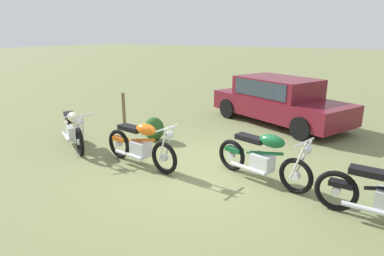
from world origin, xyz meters
TOP-DOWN VIEW (x-y plane):
  - ground_plane at (0.00, 0.00)m, footprint 120.00×120.00m
  - motorcycle_cream at (-3.42, -0.27)m, footprint 1.88×1.25m
  - motorcycle_orange at (-1.22, -0.33)m, footprint 2.07×0.64m
  - motorcycle_green at (1.27, 0.28)m, footprint 2.07×0.82m
  - car_burgundy at (0.19, 4.65)m, footprint 4.70×3.37m
  - fence_post_wooden at (-3.69, 1.84)m, footprint 0.10×0.10m
  - shrub_low at (-2.08, 1.24)m, footprint 0.54×0.52m

SIDE VIEW (x-z plane):
  - ground_plane at x=0.00m, z-range 0.00..0.00m
  - shrub_low at x=-2.08m, z-range 0.00..0.62m
  - motorcycle_cream at x=-3.42m, z-range -0.03..0.99m
  - motorcycle_orange at x=-1.22m, z-range -0.02..1.00m
  - motorcycle_green at x=1.27m, z-range -0.02..1.00m
  - fence_post_wooden at x=-3.69m, z-range 0.00..1.04m
  - car_burgundy at x=0.19m, z-range 0.08..1.51m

